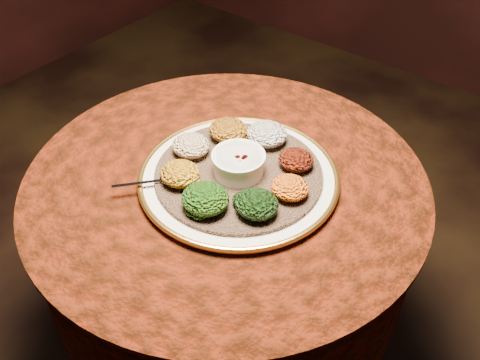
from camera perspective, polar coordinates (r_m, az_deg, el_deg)
The scene contains 13 objects.
table at distance 1.39m, azimuth -1.41°, elevation -5.30°, with size 0.96×0.96×0.73m.
platter at distance 1.25m, azimuth -0.15°, elevation 0.29°, with size 0.49×0.49×0.02m.
injera at distance 1.24m, azimuth -0.15°, elevation 0.67°, with size 0.39×0.39×0.01m, color brown.
stew_bowl at distance 1.22m, azimuth -0.16°, elevation 1.90°, with size 0.12×0.12×0.05m.
spoon at distance 1.22m, azimuth -8.29°, elevation -0.02°, with size 0.11×0.11×0.01m.
portion_ayib at distance 1.31m, azimuth 2.90°, elevation 4.94°, with size 0.10×0.10×0.05m, color silver.
portion_kitfo at distance 1.25m, azimuth 5.99°, elevation 2.17°, with size 0.08×0.08×0.04m, color black.
portion_tikil at distance 1.17m, azimuth 5.32°, elevation -0.81°, with size 0.09×0.08×0.04m, color #AD680E.
portion_gomen at distance 1.13m, azimuth 1.77°, elevation -2.57°, with size 0.10×0.09×0.05m, color black.
portion_mixveg at distance 1.14m, azimuth -3.72°, elevation -1.99°, with size 0.10×0.10×0.05m, color #8F3C09.
portion_kik at distance 1.21m, azimuth -6.41°, elevation 0.69°, with size 0.09×0.09×0.04m, color #BA8A10.
portion_timatim at distance 1.28m, azimuth -5.26°, elevation 3.69°, with size 0.09×0.09×0.04m, color maroon.
portion_shiro at distance 1.33m, azimuth -1.26°, elevation 5.34°, with size 0.10×0.09×0.05m, color #965612.
Camera 1 is at (0.61, -0.73, 1.57)m, focal length 40.00 mm.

